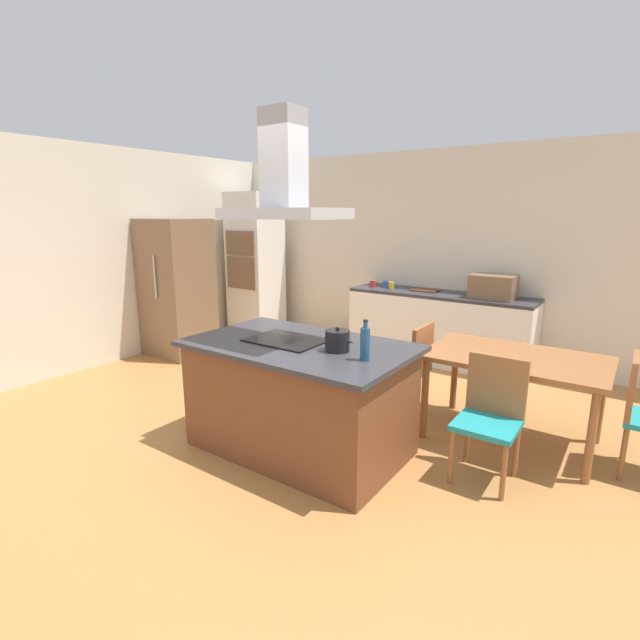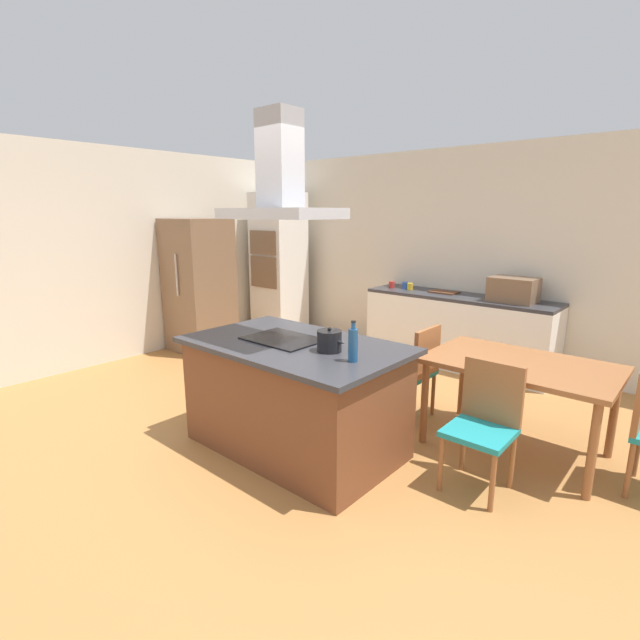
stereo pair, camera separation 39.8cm
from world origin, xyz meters
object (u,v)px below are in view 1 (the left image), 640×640
Objects in this scene: countertop_microwave at (493,287)px; olive_oil_bottle at (365,343)px; coffee_mug_red at (373,284)px; wall_oven_stack at (255,264)px; refrigerator at (177,288)px; chair_facing_island at (491,411)px; chair_at_left_end at (411,364)px; cutting_board at (425,290)px; range_hood at (284,184)px; dining_table at (515,365)px; cooktop at (286,340)px; coffee_mug_blue at (386,284)px; coffee_mug_yellow at (391,285)px; tea_kettle at (338,341)px.

olive_oil_bottle is at bearing -91.08° from countertop_microwave.
wall_oven_stack reaches higher than coffee_mug_red.
chair_facing_island is at bearing -9.30° from refrigerator.
countertop_microwave is 1.83m from chair_at_left_end.
countertop_microwave reaches higher than coffee_mug_red.
wall_oven_stack is at bearing 142.34° from olive_oil_bottle.
cutting_board is 1.94m from chair_at_left_end.
coffee_mug_red is at bearing 37.96° from refrigerator.
range_hood reaches higher than chair_at_left_end.
wall_oven_stack reaches higher than olive_oil_bottle.
chair_facing_island reaches higher than dining_table.
cooktop is 0.78m from olive_oil_bottle.
coffee_mug_red and coffee_mug_blue have the same top height.
wall_oven_stack is 4.54m from dining_table.
coffee_mug_blue is (0.16, 0.08, 0.00)m from coffee_mug_red.
coffee_mug_red reaches higher than cutting_board.
cooktop is 3.09m from refrigerator.
coffee_mug_blue is (-0.60, 2.90, 0.04)m from cooktop.
olive_oil_bottle is 0.16× the size of refrigerator.
coffee_mug_blue is 1.00× the size of coffee_mug_yellow.
dining_table is at bearing 90.00° from chair_facing_island.
coffee_mug_yellow is at bearing -178.56° from countertop_microwave.
coffee_mug_blue is 0.26× the size of cutting_board.
tea_kettle reaches higher than coffee_mug_red.
olive_oil_bottle reaches higher than tea_kettle.
refrigerator is at bearing -155.28° from countertop_microwave.
dining_table is 0.93m from chair_at_left_end.
coffee_mug_red reaches higher than dining_table.
chair_facing_island is at bearing -26.93° from wall_oven_stack.
olive_oil_bottle is at bearing -37.66° from wall_oven_stack.
dining_table is (1.55, -1.79, -0.24)m from cutting_board.
coffee_mug_blue reaches higher than cooktop.
coffee_mug_blue is 3.18m from range_hood.
wall_oven_stack is at bearing 153.07° from chair_facing_island.
chair_facing_island is (4.27, -2.17, -0.59)m from wall_oven_stack.
dining_table is (0.73, 1.23, -0.36)m from olive_oil_bottle.
chair_facing_island is at bearing -46.00° from coffee_mug_red.
tea_kettle reaches higher than chair_facing_island.
tea_kettle is at bearing -154.63° from chair_facing_island.
cooktop is at bearing -22.64° from refrigerator.
tea_kettle is at bearing -0.00° from cooktop.
tea_kettle is at bearing -39.08° from wall_oven_stack.
coffee_mug_red is 0.26× the size of cutting_board.
tea_kettle is 4.20m from wall_oven_stack.
cooktop is 2.09× the size of olive_oil_bottle.
cooktop is 1.76× the size of cutting_board.
tea_kettle is 1.24m from chair_at_left_end.
range_hood is (-0.82, -2.88, 1.06)m from countertop_microwave.
range_hood reaches higher than coffee_mug_yellow.
countertop_microwave is 1.90m from dining_table.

